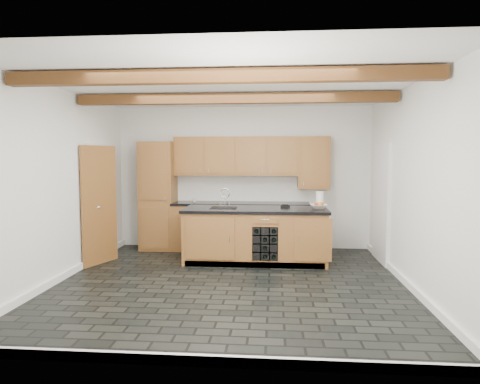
{
  "coord_description": "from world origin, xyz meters",
  "views": [
    {
      "loc": [
        0.63,
        -6.0,
        1.8
      ],
      "look_at": [
        0.07,
        0.8,
        1.25
      ],
      "focal_mm": 32.0,
      "sensor_mm": 36.0,
      "label": 1
    }
  ],
  "objects_px": {
    "island": "(256,235)",
    "fruit_bowl": "(319,206)",
    "kitchen_scale": "(285,206)",
    "paper_towel": "(320,200)"
  },
  "relations": [
    {
      "from": "island",
      "to": "fruit_bowl",
      "type": "bearing_deg",
      "value": 2.68
    },
    {
      "from": "kitchen_scale",
      "to": "paper_towel",
      "type": "xyz_separation_m",
      "value": [
        0.6,
        -0.02,
        0.12
      ]
    },
    {
      "from": "island",
      "to": "kitchen_scale",
      "type": "relative_size",
      "value": 14.85
    },
    {
      "from": "island",
      "to": "fruit_bowl",
      "type": "distance_m",
      "value": 1.19
    },
    {
      "from": "island",
      "to": "paper_towel",
      "type": "bearing_deg",
      "value": 9.66
    },
    {
      "from": "paper_towel",
      "to": "kitchen_scale",
      "type": "bearing_deg",
      "value": 178.09
    },
    {
      "from": "kitchen_scale",
      "to": "island",
      "type": "bearing_deg",
      "value": -159.11
    },
    {
      "from": "island",
      "to": "kitchen_scale",
      "type": "distance_m",
      "value": 0.74
    },
    {
      "from": "island",
      "to": "fruit_bowl",
      "type": "relative_size",
      "value": 8.54
    },
    {
      "from": "island",
      "to": "paper_towel",
      "type": "xyz_separation_m",
      "value": [
        1.11,
        0.19,
        0.61
      ]
    }
  ]
}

